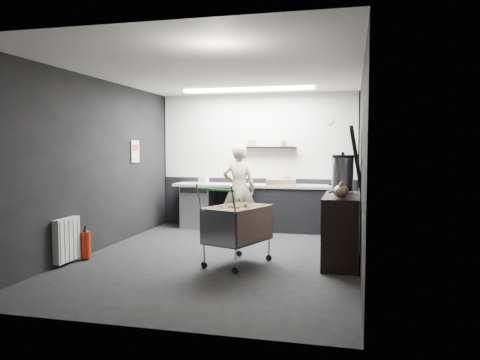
# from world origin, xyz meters

# --- Properties ---
(floor) EXTENTS (5.50, 5.50, 0.00)m
(floor) POSITION_xyz_m (0.00, 0.00, 0.00)
(floor) COLOR black
(floor) RESTS_ON ground
(ceiling) EXTENTS (5.50, 5.50, 0.00)m
(ceiling) POSITION_xyz_m (0.00, 0.00, 2.70)
(ceiling) COLOR white
(ceiling) RESTS_ON wall_back
(wall_back) EXTENTS (5.50, 0.00, 5.50)m
(wall_back) POSITION_xyz_m (0.00, 2.75, 1.35)
(wall_back) COLOR black
(wall_back) RESTS_ON floor
(wall_front) EXTENTS (5.50, 0.00, 5.50)m
(wall_front) POSITION_xyz_m (0.00, -2.75, 1.35)
(wall_front) COLOR black
(wall_front) RESTS_ON floor
(wall_left) EXTENTS (0.00, 5.50, 5.50)m
(wall_left) POSITION_xyz_m (-2.00, 0.00, 1.35)
(wall_left) COLOR black
(wall_left) RESTS_ON floor
(wall_right) EXTENTS (0.00, 5.50, 5.50)m
(wall_right) POSITION_xyz_m (2.00, 0.00, 1.35)
(wall_right) COLOR black
(wall_right) RESTS_ON floor
(kitchen_wall_panel) EXTENTS (3.95, 0.02, 1.70)m
(kitchen_wall_panel) POSITION_xyz_m (0.00, 2.73, 1.85)
(kitchen_wall_panel) COLOR silver
(kitchen_wall_panel) RESTS_ON wall_back
(dado_panel) EXTENTS (3.95, 0.02, 1.00)m
(dado_panel) POSITION_xyz_m (0.00, 2.73, 0.50)
(dado_panel) COLOR black
(dado_panel) RESTS_ON wall_back
(floating_shelf) EXTENTS (1.20, 0.22, 0.04)m
(floating_shelf) POSITION_xyz_m (0.20, 2.62, 1.62)
(floating_shelf) COLOR black
(floating_shelf) RESTS_ON wall_back
(wall_clock) EXTENTS (0.20, 0.03, 0.20)m
(wall_clock) POSITION_xyz_m (1.40, 2.72, 2.15)
(wall_clock) COLOR silver
(wall_clock) RESTS_ON wall_back
(poster) EXTENTS (0.02, 0.30, 0.40)m
(poster) POSITION_xyz_m (-1.98, 1.30, 1.55)
(poster) COLOR silver
(poster) RESTS_ON wall_left
(poster_red_band) EXTENTS (0.02, 0.22, 0.10)m
(poster_red_band) POSITION_xyz_m (-1.98, 1.30, 1.62)
(poster_red_band) COLOR red
(poster_red_band) RESTS_ON poster
(radiator) EXTENTS (0.10, 0.50, 0.60)m
(radiator) POSITION_xyz_m (-1.94, -0.90, 0.35)
(radiator) COLOR silver
(radiator) RESTS_ON wall_left
(ceiling_strip) EXTENTS (2.40, 0.20, 0.04)m
(ceiling_strip) POSITION_xyz_m (0.00, 1.85, 2.67)
(ceiling_strip) COLOR white
(ceiling_strip) RESTS_ON ceiling
(prep_counter) EXTENTS (3.20, 0.61, 0.90)m
(prep_counter) POSITION_xyz_m (0.14, 2.42, 0.46)
(prep_counter) COLOR black
(prep_counter) RESTS_ON floor
(person) EXTENTS (0.67, 0.49, 1.69)m
(person) POSITION_xyz_m (-0.19, 1.97, 0.85)
(person) COLOR beige
(person) RESTS_ON floor
(shopping_cart) EXTENTS (0.91, 1.19, 1.10)m
(shopping_cart) POSITION_xyz_m (0.35, -0.33, 0.52)
(shopping_cart) COLOR silver
(shopping_cart) RESTS_ON floor
(sideboard) EXTENTS (0.55, 1.28, 1.91)m
(sideboard) POSITION_xyz_m (1.75, 0.12, 0.61)
(sideboard) COLOR black
(sideboard) RESTS_ON floor
(fire_extinguisher) EXTENTS (0.14, 0.14, 0.47)m
(fire_extinguisher) POSITION_xyz_m (-1.85, -0.58, 0.23)
(fire_extinguisher) COLOR #A81F0B
(fire_extinguisher) RESTS_ON floor
(cardboard_box) EXTENTS (0.61, 0.49, 0.11)m
(cardboard_box) POSITION_xyz_m (0.55, 2.37, 0.96)
(cardboard_box) COLOR #946D4F
(cardboard_box) RESTS_ON prep_counter
(pink_tub) EXTENTS (0.19, 0.19, 0.19)m
(pink_tub) POSITION_xyz_m (0.60, 2.42, 1.00)
(pink_tub) COLOR beige
(pink_tub) RESTS_ON prep_counter
(white_container) EXTENTS (0.20, 0.18, 0.15)m
(white_container) POSITION_xyz_m (-1.02, 2.37, 0.97)
(white_container) COLOR silver
(white_container) RESTS_ON prep_counter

